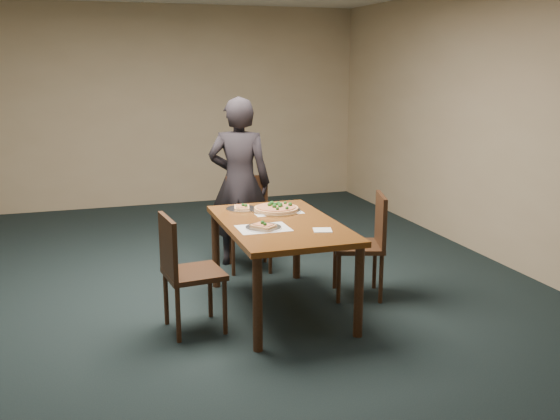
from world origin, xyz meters
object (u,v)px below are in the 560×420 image
object	(u,v)px
slice_plate_far	(242,208)
chair_left	(184,267)
pizza_pan	(276,209)
chair_right	(367,239)
diner	(239,182)
dining_table	(280,233)
chair_far	(248,217)
slice_plate_near	(263,227)

from	to	relation	value
slice_plate_far	chair_left	bearing A→B (deg)	-131.79
chair_left	pizza_pan	world-z (taller)	chair_left
chair_right	diner	world-z (taller)	diner
dining_table	chair_right	xyz separation A→B (m)	(0.82, 0.06, -0.14)
dining_table	chair_far	distance (m)	1.18
chair_right	diner	size ratio (longest dim) A/B	0.54
dining_table	chair_left	xyz separation A→B (m)	(-0.82, -0.19, -0.14)
chair_far	pizza_pan	distance (m)	0.84
pizza_pan	dining_table	bearing A→B (deg)	-103.15
chair_far	slice_plate_near	distance (m)	1.36
dining_table	chair_far	world-z (taller)	chair_far
chair_left	diner	bearing A→B (deg)	-35.07
chair_right	chair_left	bearing A→B (deg)	-63.38
chair_far	pizza_pan	xyz separation A→B (m)	(0.04, -0.79, 0.26)
dining_table	slice_plate_far	bearing A→B (deg)	108.83
slice_plate_near	slice_plate_far	distance (m)	0.68
chair_far	diner	world-z (taller)	diner
pizza_pan	slice_plate_far	xyz separation A→B (m)	(-0.27, 0.16, -0.01)
chair_left	pizza_pan	xyz separation A→B (m)	(0.91, 0.56, 0.26)
slice_plate_far	chair_right	bearing A→B (deg)	-24.97
diner	slice_plate_far	xyz separation A→B (m)	(-0.17, -0.75, -0.08)
chair_far	chair_right	world-z (taller)	same
chair_far	chair_left	xyz separation A→B (m)	(-0.87, -1.36, 0.00)
diner	pizza_pan	xyz separation A→B (m)	(0.10, -0.90, -0.07)
diner	pizza_pan	bearing A→B (deg)	118.63
chair_far	dining_table	bearing A→B (deg)	-83.85
dining_table	diner	bearing A→B (deg)	90.47
chair_far	slice_plate_near	xyz separation A→B (m)	(-0.23, -1.31, 0.25)
slice_plate_near	pizza_pan	bearing A→B (deg)	62.48
chair_left	diner	world-z (taller)	diner
slice_plate_far	chair_far	bearing A→B (deg)	70.26
chair_left	chair_right	bearing A→B (deg)	-87.25
dining_table	chair_left	world-z (taller)	chair_left
dining_table	pizza_pan	world-z (taller)	pizza_pan
dining_table	slice_plate_far	distance (m)	0.57
chair_right	pizza_pan	size ratio (longest dim) A/B	2.14
dining_table	chair_right	distance (m)	0.83
diner	slice_plate_near	world-z (taller)	diner
slice_plate_far	pizza_pan	bearing A→B (deg)	-30.38
chair_far	pizza_pan	size ratio (longest dim) A/B	2.14
chair_right	slice_plate_far	world-z (taller)	chair_right
dining_table	chair_left	bearing A→B (deg)	-167.03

